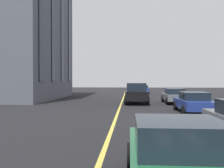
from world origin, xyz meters
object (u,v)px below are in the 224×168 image
Objects in this scene: car_grey_mid at (174,96)px; car_green_near at (177,156)px; car_black_parked_b at (136,93)px; car_blue_far at (142,89)px; car_blue_parked_a at (193,102)px.

car_green_near is (-18.55, 3.25, -0.00)m from car_grey_mid.
car_green_near is 0.83× the size of car_black_parked_b.
car_grey_mid is 16.98m from car_blue_far.
car_grey_mid is at bearing -173.04° from car_blue_far.
car_black_parked_b reaches higher than car_blue_far.
car_blue_parked_a is (11.71, -3.25, 0.00)m from car_green_near.
car_grey_mid is 1.13× the size of car_green_near.
car_grey_mid is at bearing -9.93° from car_green_near.
car_blue_far is at bearing -1.93° from car_green_near.
car_grey_mid is 18.83m from car_green_near.
car_black_parked_b is at bearing 28.65° from car_blue_parked_a.
car_blue_far is (16.85, 2.06, 0.00)m from car_grey_mid.
car_grey_mid is 3.56m from car_black_parked_b.
car_black_parked_b reaches higher than car_grey_mid.
car_grey_mid is at bearing -83.72° from car_black_parked_b.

